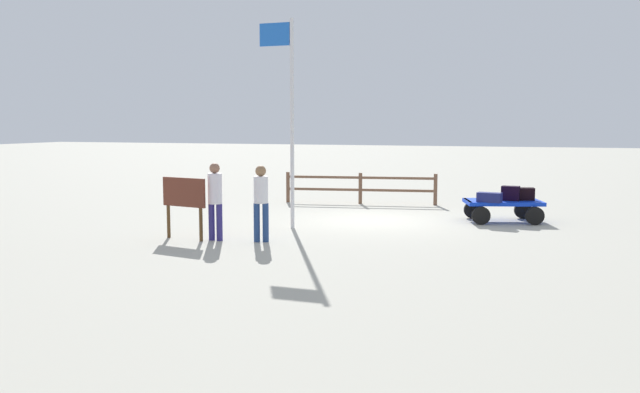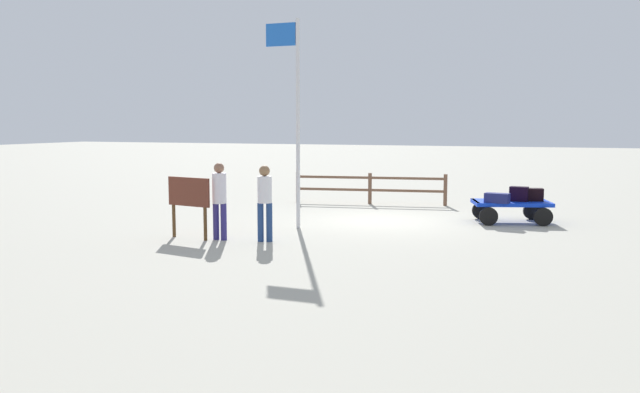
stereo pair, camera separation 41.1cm
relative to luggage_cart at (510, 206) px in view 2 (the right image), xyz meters
The scene contains 10 objects.
ground_plane 3.44m from the luggage_cart, 15.58° to the left, with size 120.00×120.00×0.00m, color #AFAB9C.
luggage_cart is the anchor object (origin of this frame).
suitcase_dark 0.69m from the luggage_cart, 62.42° to the left, with size 0.67×0.39×0.26m.
suitcase_olive 0.40m from the luggage_cart, behind, with size 0.49×0.33×0.39m.
suitcase_navy 0.68m from the luggage_cart, 157.59° to the right, with size 0.57×0.39×0.34m.
worker_lead 7.94m from the luggage_cart, 40.64° to the left, with size 0.34×0.32×1.77m.
worker_trailing 7.05m from the luggage_cart, 45.33° to the left, with size 0.40×0.40×1.73m.
flagpole 6.43m from the luggage_cart, 29.49° to the left, with size 0.92×0.10×5.27m.
signboard 8.58m from the luggage_cart, 37.97° to the left, with size 1.21×0.30×1.43m.
wooden_fence 5.46m from the luggage_cart, 29.79° to the right, with size 4.98×0.88×1.02m.
Camera 2 is at (-4.83, 17.84, 2.69)m, focal length 38.03 mm.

